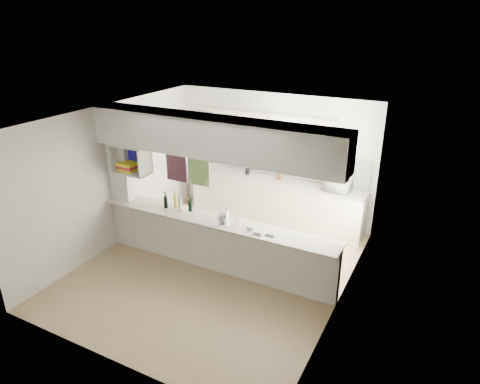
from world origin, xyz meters
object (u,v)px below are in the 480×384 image
Objects in this scene: dish_rack at (226,217)px; wine_bottles at (178,203)px; microwave at (337,184)px; bowl at (341,176)px.

wine_bottles is at bearing 161.40° from dish_rack.
microwave is 0.96× the size of wine_bottles.
microwave is at bearing -136.89° from bowl.
microwave is 2.99m from wine_bottles.
dish_rack is at bearing -3.15° from wine_bottles.
dish_rack is (-1.25, -2.14, -0.22)m from bowl.
microwave is 1.05× the size of dish_rack.
bowl is 0.51× the size of dish_rack.
bowl is 3.05m from wine_bottles.
bowl is 2.49m from dish_rack.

